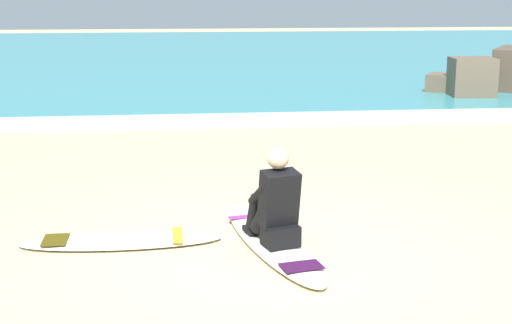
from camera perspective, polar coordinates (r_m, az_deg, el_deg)
The scene contains 6 objects.
ground_plane at distance 6.90m, azimuth 1.30°, elevation -7.53°, with size 80.00×80.00×0.00m, color #CCB584.
sea at distance 27.32m, azimuth -4.55°, elevation 8.28°, with size 80.00×28.00×0.10m, color teal.
breaking_foam at distance 13.74m, azimuth -2.63°, elevation 3.27°, with size 80.00×0.90×0.11m, color white.
surfboard_main at distance 7.27m, azimuth 1.23°, elevation -6.13°, with size 1.01×2.61×0.08m.
surfer_seated at distance 7.02m, azimuth 1.53°, elevation -3.42°, with size 0.51×0.76×0.95m.
surfboard_spare_near at distance 7.38m, azimuth -10.48°, elevation -6.05°, with size 1.99×0.54×0.08m.
Camera 1 is at (-0.87, -6.39, 2.46)m, focal length 51.34 mm.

